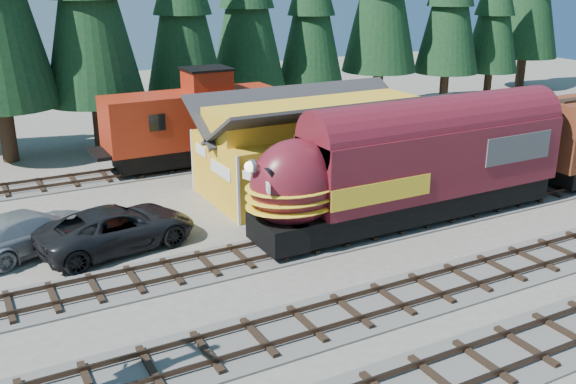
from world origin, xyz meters
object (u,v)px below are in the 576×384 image
pickup_truck_a (117,228)px  pickup_truck_b (29,231)px  locomotive (405,171)px  caboose (193,122)px  depot (316,137)px

pickup_truck_a → pickup_truck_b: bearing=56.0°
locomotive → pickup_truck_a: locomotive is taller
caboose → depot: bearing=-60.5°
caboose → pickup_truck_a: caboose is taller
depot → caboose: caboose is taller
pickup_truck_a → pickup_truck_b: size_ratio=1.08×
pickup_truck_a → pickup_truck_b: (-3.37, 1.50, -0.03)m
pickup_truck_a → depot: bearing=-86.0°
locomotive → pickup_truck_a: 13.18m
locomotive → caboose: (-5.13, 14.00, 0.09)m
depot → locomotive: (0.88, -6.50, -0.34)m
locomotive → pickup_truck_a: (-12.58, 3.56, -1.68)m
depot → locomotive: depot is taller
depot → pickup_truck_a: depot is taller
depot → pickup_truck_b: bearing=-174.5°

